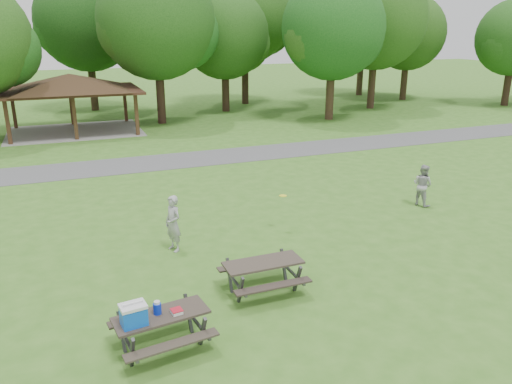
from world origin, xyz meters
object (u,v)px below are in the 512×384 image
object	(u,v)px
picnic_table_near	(153,319)
frisbee_thrower	(173,224)
picnic_table_middle	(263,269)
frisbee_catcher	(422,185)

from	to	relation	value
picnic_table_near	frisbee_thrower	world-z (taller)	frisbee_thrower
picnic_table_near	picnic_table_middle	size ratio (longest dim) A/B	1.06
picnic_table_middle	picnic_table_near	bearing A→B (deg)	-153.99
picnic_table_near	picnic_table_middle	distance (m)	3.45
picnic_table_near	picnic_table_middle	world-z (taller)	picnic_table_near
picnic_table_near	frisbee_thrower	xyz separation A→B (m)	(1.52, 4.87, 0.09)
picnic_table_near	frisbee_catcher	world-z (taller)	frisbee_catcher
picnic_table_middle	frisbee_catcher	world-z (taller)	frisbee_catcher
frisbee_catcher	picnic_table_middle	bearing A→B (deg)	97.58
frisbee_thrower	picnic_table_near	bearing A→B (deg)	-39.33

